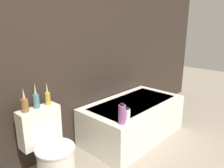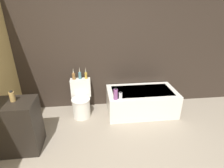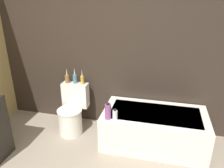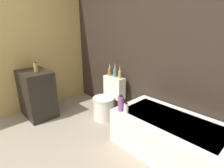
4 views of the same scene
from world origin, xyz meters
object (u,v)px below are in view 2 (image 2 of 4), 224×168
(toilet, at_px, (81,101))
(bathtub, at_px, (141,101))
(shampoo_bottle_tall, at_px, (116,94))
(shampoo_bottle_short, at_px, (120,96))
(vase_gold, at_px, (74,76))
(vase_bronze, at_px, (86,75))
(vase_silver, at_px, (80,75))
(soap_bottle_glass, at_px, (12,97))

(toilet, bearing_deg, bathtub, -2.28)
(toilet, bearing_deg, shampoo_bottle_tall, -27.44)
(bathtub, xyz_separation_m, shampoo_bottle_short, (-0.49, -0.29, 0.31))
(toilet, distance_m, vase_gold, 0.54)
(vase_bronze, bearing_deg, bathtub, -11.72)
(vase_gold, distance_m, vase_bronze, 0.24)
(vase_gold, bearing_deg, shampoo_bottle_tall, -33.54)
(vase_silver, xyz_separation_m, shampoo_bottle_tall, (0.66, -0.53, -0.21))
(bathtub, distance_m, shampoo_bottle_tall, 0.74)
(toilet, bearing_deg, vase_silver, 90.00)
(vase_bronze, relative_size, shampoo_bottle_short, 1.64)
(bathtub, xyz_separation_m, vase_bronze, (-1.13, 0.23, 0.55))
(soap_bottle_glass, xyz_separation_m, vase_bronze, (1.01, 1.02, -0.11))
(vase_silver, bearing_deg, soap_bottle_glass, -130.97)
(soap_bottle_glass, distance_m, vase_bronze, 1.44)
(vase_gold, xyz_separation_m, vase_bronze, (0.24, 0.01, 0.00))
(vase_gold, height_order, shampoo_bottle_tall, vase_gold)
(soap_bottle_glass, bearing_deg, vase_bronze, 45.21)
(toilet, height_order, soap_bottle_glass, soap_bottle_glass)
(bathtub, distance_m, toilet, 1.25)
(soap_bottle_glass, height_order, shampoo_bottle_tall, soap_bottle_glass)
(vase_gold, bearing_deg, toilet, -55.25)
(soap_bottle_glass, relative_size, vase_gold, 0.68)
(vase_gold, relative_size, shampoo_bottle_tall, 1.05)
(soap_bottle_glass, height_order, vase_bronze, soap_bottle_glass)
(soap_bottle_glass, height_order, shampoo_bottle_short, soap_bottle_glass)
(shampoo_bottle_tall, xyz_separation_m, shampoo_bottle_short, (0.09, 0.00, -0.04))
(toilet, relative_size, shampoo_bottle_short, 4.91)
(bathtub, bearing_deg, vase_gold, 170.64)
(bathtub, height_order, shampoo_bottle_short, shampoo_bottle_short)
(vase_silver, relative_size, shampoo_bottle_short, 1.73)
(bathtub, height_order, soap_bottle_glass, soap_bottle_glass)
(soap_bottle_glass, xyz_separation_m, vase_gold, (0.77, 1.01, -0.11))
(vase_gold, xyz_separation_m, shampoo_bottle_short, (0.88, -0.52, -0.24))
(shampoo_bottle_tall, bearing_deg, bathtub, 26.72)
(vase_silver, height_order, shampoo_bottle_short, vase_silver)
(toilet, height_order, shampoo_bottle_short, toilet)
(bathtub, relative_size, soap_bottle_glass, 8.74)
(bathtub, bearing_deg, shampoo_bottle_tall, -153.28)
(toilet, height_order, vase_gold, vase_gold)
(vase_silver, relative_size, shampoo_bottle_tall, 1.14)
(toilet, bearing_deg, soap_bottle_glass, -136.81)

